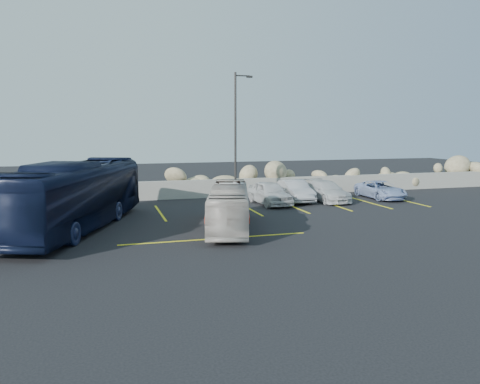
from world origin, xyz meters
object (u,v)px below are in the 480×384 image
object	(u,v)px
car_c	(326,191)
car_d	(380,190)
lamppost	(236,134)
tour_coach	(75,196)
vintage_bus	(229,207)
car_a	(270,193)
car_b	(295,191)

from	to	relation	value
car_c	car_d	xyz separation A→B (m)	(3.95, -0.02, -0.06)
lamppost	tour_coach	xyz separation A→B (m)	(-9.25, -5.67, -2.73)
tour_coach	car_c	world-z (taller)	tour_coach
lamppost	vintage_bus	xyz separation A→B (m)	(-2.47, -7.44, -3.28)
lamppost	vintage_bus	bearing A→B (deg)	-108.37
car_c	vintage_bus	bearing A→B (deg)	-142.79
lamppost	car_a	xyz separation A→B (m)	(1.73, -1.36, -3.59)
lamppost	car_a	size ratio (longest dim) A/B	1.92
lamppost	car_a	bearing A→B (deg)	-38.20
car_a	car_c	size ratio (longest dim) A/B	0.95
tour_coach	car_a	world-z (taller)	tour_coach
vintage_bus	car_b	bearing A→B (deg)	64.03
vintage_bus	car_a	world-z (taller)	vintage_bus
car_a	car_d	distance (m)	7.90
tour_coach	car_b	size ratio (longest dim) A/B	2.75
vintage_bus	car_a	size ratio (longest dim) A/B	1.75
car_a	car_c	bearing A→B (deg)	0.55
vintage_bus	car_c	world-z (taller)	vintage_bus
car_b	car_d	xyz separation A→B (m)	(5.95, -0.46, -0.10)
lamppost	vintage_bus	world-z (taller)	lamppost
car_a	car_d	xyz separation A→B (m)	(7.89, 0.25, -0.13)
tour_coach	car_d	size ratio (longest dim) A/B	2.71
lamppost	car_d	xyz separation A→B (m)	(9.63, -1.11, -3.72)
vintage_bus	car_c	size ratio (longest dim) A/B	1.67
car_b	tour_coach	bearing A→B (deg)	-155.94
tour_coach	car_d	bearing A→B (deg)	34.19
lamppost	car_b	xyz separation A→B (m)	(3.68, -0.65, -3.62)
car_d	vintage_bus	bearing A→B (deg)	-151.53
tour_coach	car_c	size ratio (longest dim) A/B	2.58
car_b	car_c	size ratio (longest dim) A/B	0.94
lamppost	car_d	world-z (taller)	lamppost
car_a	car_c	world-z (taller)	car_a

